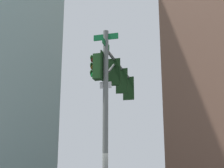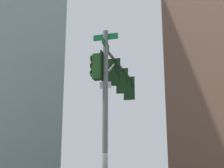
# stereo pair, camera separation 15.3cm
# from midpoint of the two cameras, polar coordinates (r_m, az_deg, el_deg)

# --- Properties ---
(signal_pole_assembly) EXTENTS (2.79, 4.82, 7.20)m
(signal_pole_assembly) POSITION_cam_midpoint_polar(r_m,az_deg,el_deg) (14.20, 0.77, -0.63)
(signal_pole_assembly) COLOR slate
(signal_pole_assembly) RESTS_ON ground_plane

